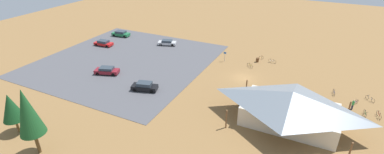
% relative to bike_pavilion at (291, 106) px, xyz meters
% --- Properties ---
extents(ground, '(160.00, 160.00, 0.00)m').
position_rel_bike_pavilion_xyz_m(ground, '(9.63, -10.68, -2.89)').
color(ground, olive).
rests_on(ground, ground).
extents(parking_lot_asphalt, '(33.79, 34.66, 0.05)m').
position_rel_bike_pavilion_xyz_m(parking_lot_asphalt, '(34.62, -7.96, -2.87)').
color(parking_lot_asphalt, '#4C4C51').
rests_on(parking_lot_asphalt, ground).
extents(bike_pavilion, '(15.48, 10.15, 5.11)m').
position_rel_bike_pavilion_xyz_m(bike_pavilion, '(0.00, 0.00, 0.00)').
color(bike_pavilion, beige).
rests_on(bike_pavilion, ground).
extents(trash_bin, '(0.60, 0.60, 0.90)m').
position_rel_bike_pavilion_xyz_m(trash_bin, '(9.22, -19.32, -2.44)').
color(trash_bin, brown).
rests_on(trash_bin, ground).
extents(lot_sign, '(0.56, 0.08, 2.20)m').
position_rel_bike_pavilion_xyz_m(lot_sign, '(15.54, -16.65, -1.48)').
color(lot_sign, '#99999E').
rests_on(lot_sign, ground).
extents(pine_far_east, '(2.94, 2.94, 8.90)m').
position_rel_bike_pavilion_xyz_m(pine_far_east, '(26.42, 19.51, 3.00)').
color(pine_far_east, brown).
rests_on(pine_far_east, ground).
extents(pine_east, '(2.73, 2.73, 5.85)m').
position_rel_bike_pavilion_xyz_m(pine_east, '(32.46, 18.02, 1.04)').
color(pine_east, brown).
rests_on(pine_east, ground).
extents(bicycle_orange_trailside, '(1.13, 1.26, 0.78)m').
position_rel_bike_pavilion_xyz_m(bicycle_orange_trailside, '(8.94, -20.95, -2.53)').
color(bicycle_orange_trailside, black).
rests_on(bicycle_orange_trailside, ground).
extents(bicycle_red_yard_left, '(0.56, 1.78, 0.85)m').
position_rel_bike_pavilion_xyz_m(bicycle_red_yard_left, '(-11.75, -7.26, -2.50)').
color(bicycle_red_yard_left, black).
rests_on(bicycle_red_yard_left, ground).
extents(bicycle_yellow_mid_cluster, '(1.37, 1.14, 0.88)m').
position_rel_bike_pavilion_xyz_m(bicycle_yellow_mid_cluster, '(9.90, -16.11, -2.51)').
color(bicycle_yellow_mid_cluster, black).
rests_on(bicycle_yellow_mid_cluster, ground).
extents(bicycle_green_edge_north, '(0.48, 1.66, 0.82)m').
position_rel_bike_pavilion_xyz_m(bicycle_green_edge_north, '(-9.97, -6.89, -2.53)').
color(bicycle_green_edge_north, black).
rests_on(bicycle_green_edge_north, ground).
extents(bicycle_silver_near_porch, '(1.29, 1.21, 0.82)m').
position_rel_bike_pavilion_xyz_m(bicycle_silver_near_porch, '(-10.97, -11.94, -2.55)').
color(bicycle_silver_near_porch, black).
rests_on(bicycle_silver_near_porch, ground).
extents(bicycle_blue_by_bin, '(0.48, 1.73, 0.78)m').
position_rel_bike_pavilion_xyz_m(bicycle_blue_by_bin, '(-5.68, -11.66, -2.54)').
color(bicycle_blue_by_bin, black).
rests_on(bicycle_blue_by_bin, ground).
extents(bicycle_white_lone_west, '(1.67, 0.57, 0.81)m').
position_rel_bike_pavilion_xyz_m(bicycle_white_lone_west, '(6.30, -20.20, -2.51)').
color(bicycle_white_lone_west, black).
rests_on(bicycle_white_lone_west, ground).
extents(bicycle_purple_yard_center, '(0.87, 1.40, 0.77)m').
position_rel_bike_pavilion_xyz_m(bicycle_purple_yard_center, '(-8.79, -9.64, -2.54)').
color(bicycle_purple_yard_center, black).
rests_on(bicycle_purple_yard_center, ground).
extents(car_maroon_mid_lot, '(4.88, 3.22, 1.37)m').
position_rel_bike_pavilion_xyz_m(car_maroon_mid_lot, '(33.75, -1.02, -2.16)').
color(car_maroon_mid_lot, maroon).
rests_on(car_maroon_mid_lot, parking_lot_asphalt).
extents(car_silver_back_corner, '(4.65, 3.13, 1.26)m').
position_rel_bike_pavilion_xyz_m(car_silver_back_corner, '(31.43, -19.72, -2.21)').
color(car_silver_back_corner, '#BCBCC1').
rests_on(car_silver_back_corner, parking_lot_asphalt).
extents(car_black_by_curb, '(4.71, 2.92, 1.48)m').
position_rel_bike_pavilion_xyz_m(car_black_by_curb, '(23.61, 1.09, -2.12)').
color(car_black_by_curb, black).
rests_on(car_black_by_curb, parking_lot_asphalt).
extents(car_red_far_end, '(4.63, 2.18, 1.34)m').
position_rel_bike_pavilion_xyz_m(car_red_far_end, '(44.96, -12.61, -2.18)').
color(car_red_far_end, red).
rests_on(car_red_far_end, parking_lot_asphalt).
extents(car_green_aisle_side, '(4.79, 2.45, 1.43)m').
position_rel_bike_pavilion_xyz_m(car_green_aisle_side, '(45.75, -20.09, -2.13)').
color(car_green_aisle_side, '#1E6B3D').
rests_on(car_green_aisle_side, parking_lot_asphalt).
extents(visitor_by_pavilion, '(0.36, 0.36, 1.69)m').
position_rel_bike_pavilion_xyz_m(visitor_by_pavilion, '(-8.28, -7.87, -2.01)').
color(visitor_by_pavilion, '#2D3347').
rests_on(visitor_by_pavilion, ground).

